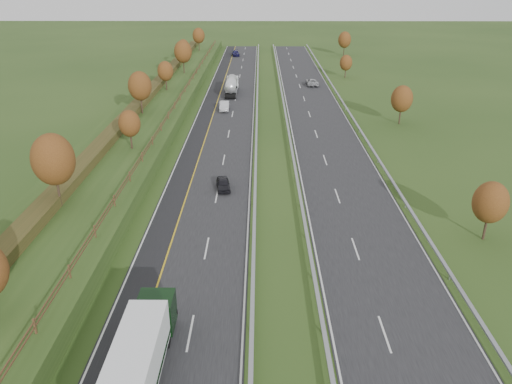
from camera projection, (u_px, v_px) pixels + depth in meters
ground at (271, 142)px, 76.09m from camera, size 400.00×400.00×0.00m
near_carriageway at (221, 132)px, 80.71m from camera, size 10.50×200.00×0.04m
far_carriageway at (323, 132)px, 80.59m from camera, size 10.50×200.00×0.04m
hard_shoulder at (198, 132)px, 80.74m from camera, size 3.00×200.00×0.04m
lane_markings at (261, 132)px, 80.54m from camera, size 26.75×200.00×0.01m
embankment_left at (141, 126)px, 80.41m from camera, size 12.00×200.00×2.00m
hedge_left at (127, 117)px, 79.79m from camera, size 2.20×180.00×1.10m
fence_left at (167, 116)px, 79.29m from camera, size 0.12×189.06×1.20m
median_barrier_near at (257, 128)px, 80.43m from camera, size 0.32×200.00×0.71m
median_barrier_far at (288, 129)px, 80.39m from camera, size 0.32×200.00×0.71m
outer_barrier_far at (359, 129)px, 80.31m from camera, size 0.32×200.00×0.71m
trees_left at (135, 98)px, 75.14m from camera, size 6.64×164.30×7.66m
trees_far at (371, 72)px, 105.47m from camera, size 8.45×118.60×7.12m
box_lorry at (132, 382)px, 28.59m from camera, size 2.58×16.28×4.06m
road_tanker at (232, 85)px, 105.19m from camera, size 2.40×11.22×3.46m
car_dark_near at (223, 184)px, 59.28m from camera, size 2.05×4.03×1.32m
car_silver_mid at (224, 106)px, 92.96m from camera, size 1.91×4.98×1.62m
car_small_far at (236, 53)px, 152.30m from camera, size 2.71×5.40×1.51m
car_oncoming at (312, 82)px, 113.04m from camera, size 2.64×5.43×1.49m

